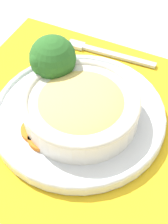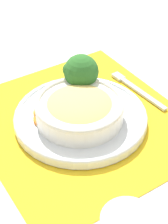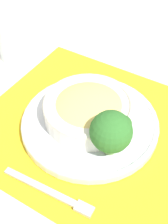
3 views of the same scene
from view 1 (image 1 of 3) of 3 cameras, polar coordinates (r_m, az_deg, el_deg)
ground_plane at (r=0.64m, az=-0.76°, el=-1.29°), size 4.00×4.00×0.00m
placemat at (r=0.64m, az=-0.77°, el=-1.18°), size 0.46×0.49×0.00m
plate at (r=0.63m, az=-0.78°, el=-0.40°), size 0.29×0.29×0.02m
bowl at (r=0.60m, az=-0.45°, el=0.85°), size 0.19×0.19×0.05m
broccoli_floret at (r=0.64m, az=-4.84°, el=8.16°), size 0.08×0.08×0.10m
carrot_slice_near at (r=0.60m, az=-7.29°, el=-2.71°), size 0.05×0.05×0.01m
carrot_slice_middle at (r=0.59m, az=-6.21°, el=-3.97°), size 0.05×0.05×0.01m
fork at (r=0.76m, az=2.78°, el=9.18°), size 0.04×0.18×0.01m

